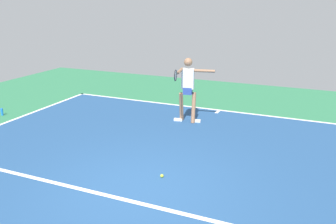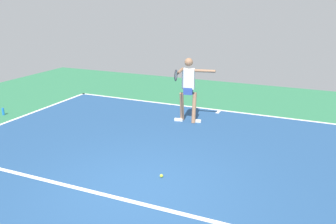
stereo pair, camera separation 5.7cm
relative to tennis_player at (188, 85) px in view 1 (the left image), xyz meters
The scene contains 8 objects.
ground_plane 4.21m from the tennis_player, 97.54° to the left, with size 19.35×19.35×0.00m, color #2D754C.
court_surface 4.21m from the tennis_player, 97.54° to the left, with size 10.63×11.12×0.00m, color navy.
court_line_baseline_near 1.90m from the tennis_player, 109.87° to the right, with size 10.63×0.10×0.01m, color white.
court_line_service 4.53m from the tennis_player, 96.97° to the left, with size 7.97×0.10×0.01m, color white.
court_line_centre_mark 1.75m from the tennis_player, 112.68° to the right, with size 0.10×0.30×0.01m, color white.
tennis_player is the anchor object (origin of this frame).
tennis_ball_near_service_line 3.59m from the tennis_player, 102.02° to the left, with size 0.07×0.07×0.07m, color #CCE033.
water_bottle 5.69m from the tennis_player, 17.04° to the left, with size 0.07×0.07×0.22m, color blue.
Camera 1 is at (-2.77, 5.05, 3.30)m, focal length 38.04 mm.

